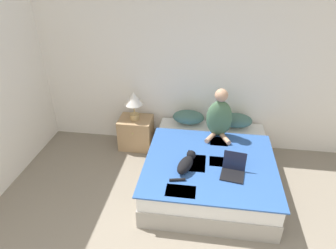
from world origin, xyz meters
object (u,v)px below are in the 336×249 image
Objects in this scene: bed at (209,168)px; pillow_far at (236,120)px; laptop_open at (233,170)px; nightstand at (136,133)px; cat_tabby at (186,163)px; table_lamp at (134,100)px; pillow_near at (188,117)px; person_sitting at (219,117)px.

pillow_far is (0.38, 0.82, 0.36)m from bed.
laptop_open is 1.95m from nightstand.
cat_tabby is 1.51× the size of laptop_open.
pillow_near is at bearing 3.41° from table_lamp.
pillow_near is 0.76m from pillow_far.
cat_tabby is 1.51m from nightstand.
bed is 1.60m from table_lamp.
cat_tabby is at bearing -120.07° from pillow_far.
table_lamp is at bearing -135.10° from nightstand.
person_sitting is (0.47, -0.31, 0.21)m from pillow_near.
pillow_near is at bearing 146.83° from person_sitting.
table_lamp is at bearing 152.21° from laptop_open.
nightstand is 1.11× the size of table_lamp.
person_sitting reaches higher than pillow_near.
pillow_far is 1.66m from nightstand.
bed is 3.85× the size of cat_tabby.
pillow_far is at bearing 0.00° from pillow_near.
table_lamp is (-1.26, 0.76, 0.63)m from bed.
person_sitting reaches higher than pillow_far.
cat_tabby is at bearing -50.01° from table_lamp.
person_sitting is 1.56× the size of table_lamp.
laptop_open is (0.28, -0.39, 0.30)m from bed.
table_lamp is (-0.95, 1.13, 0.29)m from cat_tabby.
laptop_open reaches higher than cat_tabby.
pillow_near is 0.94m from nightstand.
pillow_near and pillow_far have the same top height.
laptop_open is at bearing -94.48° from pillow_far.
pillow_far is at bearing 1.60° from nightstand.
laptop_open is 0.63× the size of nightstand.
pillow_far is at bearing 1.83° from table_lamp.
table_lamp reaches higher than laptop_open.
bed is 5.83× the size of laptop_open.
cat_tabby is 0.95× the size of nightstand.
table_lamp is (-0.01, -0.01, 0.61)m from nightstand.
laptop_open reaches higher than pillow_far.
cat_tabby is at bearing -129.85° from bed.
bed is 3.66× the size of nightstand.
pillow_far reaches higher than cat_tabby.
person_sitting is (-0.28, -0.31, 0.21)m from pillow_far.
bed is 3.91× the size of pillow_near.
nightstand is (-1.25, 0.77, 0.02)m from bed.
bed is at bearing -31.66° from nightstand.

